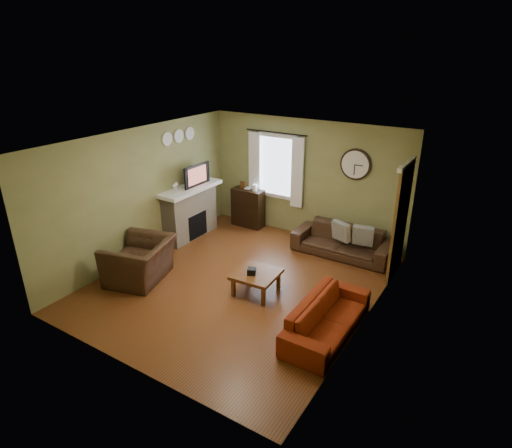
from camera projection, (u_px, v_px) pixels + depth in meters
The scene contains 31 objects.
floor at pixel (240, 283), 7.79m from camera, with size 4.60×5.20×0.00m, color #613115.
ceiling at pixel (237, 141), 6.79m from camera, with size 4.60×5.20×0.00m, color white.
wall_left at pixel (142, 194), 8.42m from camera, with size 0.00×5.20×2.60m, color olive.
wall_right at pixel (370, 248), 6.16m from camera, with size 0.00×5.20×2.60m, color olive.
wall_back at pixel (306, 179), 9.32m from camera, with size 4.60×0.00×2.60m, color olive.
wall_front at pixel (120, 284), 5.26m from camera, with size 4.60×0.00×2.60m, color olive.
fireplace at pixel (190, 213), 9.51m from camera, with size 0.40×1.40×1.10m, color tan.
firebox at pixel (197, 225), 9.51m from camera, with size 0.04×0.60×0.55m, color black.
mantel at pixel (190, 188), 9.26m from camera, with size 0.58×1.60×0.08m, color white.
tv at pixel (194, 177), 9.29m from camera, with size 0.60×0.08×0.35m, color black.
tv_screen at pixel (197, 175), 9.23m from camera, with size 0.02×0.62×0.36m, color #994C3F.
medallion_left at pixel (167, 139), 8.66m from camera, with size 0.28×0.28×0.03m, color white.
medallion_mid at pixel (179, 136), 8.94m from camera, with size 0.28×0.28×0.03m, color white.
medallion_right at pixel (190, 133), 9.21m from camera, with size 0.28×0.28×0.03m, color white.
window_pane at pixel (277, 166), 9.57m from camera, with size 1.00×0.02×1.30m, color silver, non-canonical shape.
curtain_rod at pixel (276, 132), 9.19m from camera, with size 0.03×0.03×1.50m, color black.
curtain_left at pixel (254, 166), 9.78m from camera, with size 0.28×0.04×1.55m, color white.
curtain_right at pixel (297, 173), 9.24m from camera, with size 0.28×0.04×1.55m, color white.
wall_clock at pixel (355, 165), 8.55m from camera, with size 0.64×0.06×0.64m, color white, non-canonical shape.
door at pixel (400, 222), 7.72m from camera, with size 0.05×0.90×2.10m, color brown.
bookshelf at pixel (248, 208), 10.11m from camera, with size 0.76×0.32×0.91m, color black, non-canonical shape.
book at pixel (246, 186), 10.01m from camera, with size 0.15×0.20×0.02m, color #572F13.
sofa_brown at pixel (342, 241), 8.75m from camera, with size 2.01×0.79×0.59m, color #332014.
pillow_left at pixel (341, 231), 8.60m from camera, with size 0.40×0.12×0.40m, color gray.
pillow_right at pixel (363, 236), 8.40m from camera, with size 0.40×0.12×0.40m, color gray.
sofa_red at pixel (327, 317), 6.36m from camera, with size 1.85×0.72×0.54m, color maroon.
armchair at pixel (140, 261), 7.79m from camera, with size 1.16×1.02×0.76m, color #332014.
coffee_table at pixel (256, 283), 7.43m from camera, with size 0.73×0.73×0.39m, color #572F13, non-canonical shape.
tissue_box at pixel (252, 273), 7.31m from camera, with size 0.14×0.14×0.11m, color black.
wine_glass_a at pixel (174, 189), 8.81m from camera, with size 0.07×0.07×0.19m, color white, non-canonical shape.
wine_glass_b at pixel (176, 187), 8.86m from camera, with size 0.07×0.07×0.21m, color white, non-canonical shape.
Camera 1 is at (3.85, -5.58, 4.01)m, focal length 30.00 mm.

